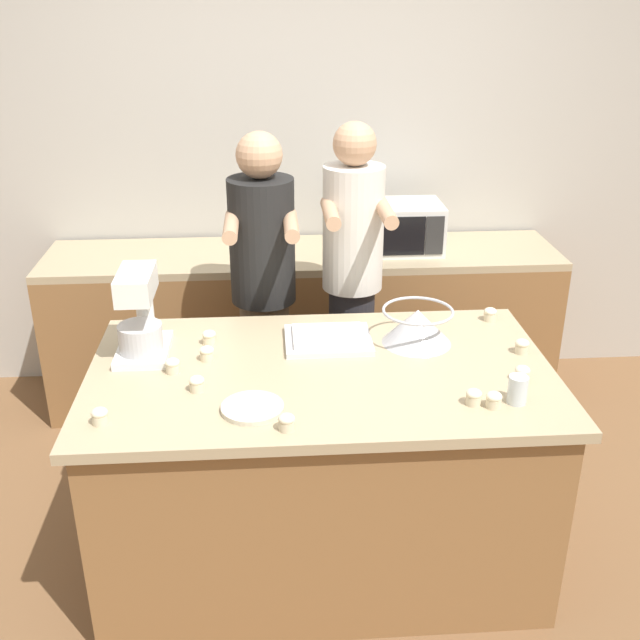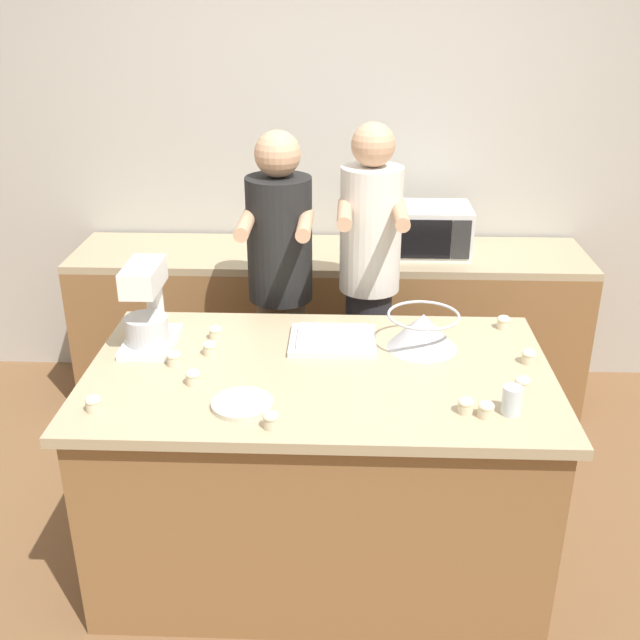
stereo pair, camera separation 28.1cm
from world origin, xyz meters
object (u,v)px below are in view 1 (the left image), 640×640
small_plate (252,408)px  cupcake_7 (474,397)px  cupcake_2 (173,365)px  cupcake_4 (209,337)px  baking_tray (328,339)px  person_left (264,295)px  microwave_oven (397,227)px  person_right (352,288)px  cupcake_6 (207,353)px  drinking_glass (518,390)px  cupcake_8 (100,416)px  cupcake_3 (522,346)px  cupcake_10 (197,383)px  cupcake_9 (287,422)px  cupcake_0 (494,400)px  cupcake_1 (490,314)px  stand_mixer (140,318)px  mixing_bowl (417,325)px  cupcake_5 (522,373)px

small_plate → cupcake_7: 0.77m
cupcake_2 → cupcake_4: 0.27m
baking_tray → cupcake_2: cupcake_2 is taller
person_left → microwave_oven: size_ratio=3.45×
person_right → cupcake_2: person_right is taller
baking_tray → cupcake_2: 0.64m
person_left → cupcake_6: person_left is taller
drinking_glass → cupcake_8: bearing=-178.5°
cupcake_3 → cupcake_10: size_ratio=1.00×
drinking_glass → small_plate: drinking_glass is taller
cupcake_2 → cupcake_9: same height
small_plate → cupcake_0: bearing=-2.7°
microwave_oven → cupcake_1: microwave_oven is taller
person_right → stand_mixer: size_ratio=4.78×
small_plate → cupcake_2: size_ratio=3.68×
microwave_oven → cupcake_4: 1.47m
mixing_bowl → baking_tray: (-0.36, 0.02, -0.06)m
stand_mixer → cupcake_5: 1.46m
person_left → cupcake_5: person_left is taller
person_right → cupcake_4: 0.83m
drinking_glass → cupcake_3: (0.14, 0.38, -0.02)m
person_left → drinking_glass: person_left is taller
microwave_oven → cupcake_5: size_ratio=8.06×
small_plate → cupcake_3: bearing=19.0°
cupcake_2 → cupcake_0: bearing=-16.5°
person_right → baking_tray: (-0.16, -0.55, -0.00)m
person_right → cupcake_10: person_right is taller
small_plate → cupcake_4: bearing=108.6°
cupcake_1 → cupcake_8: bearing=-154.3°
person_left → cupcake_0: (0.79, -1.10, 0.04)m
stand_mixer → microwave_oven: (1.21, 1.19, -0.02)m
stand_mixer → mixing_bowl: bearing=1.4°
stand_mixer → cupcake_6: size_ratio=5.95×
baking_tray → cupcake_9: bearing=-106.3°
mixing_bowl → cupcake_6: (-0.84, -0.10, -0.05)m
cupcake_0 → cupcake_7: bearing=159.2°
cupcake_0 → cupcake_4: (-1.01, 0.57, 0.00)m
stand_mixer → cupcake_8: size_ratio=5.95×
cupcake_9 → microwave_oven: bearing=69.8°
small_plate → cupcake_8: (-0.50, -0.05, 0.02)m
cupcake_10 → cupcake_8: bearing=-146.6°
cupcake_0 → cupcake_7: size_ratio=1.00×
cupcake_4 → cupcake_6: bearing=-89.7°
cupcake_9 → drinking_glass: bearing=8.4°
stand_mixer → cupcake_8: (-0.07, -0.51, -0.12)m
drinking_glass → stand_mixer: bearing=160.7°
cupcake_3 → cupcake_5: size_ratio=1.00×
microwave_oven → cupcake_2: size_ratio=8.06×
cupcake_6 → cupcake_10: size_ratio=1.00×
drinking_glass → small_plate: size_ratio=0.47×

